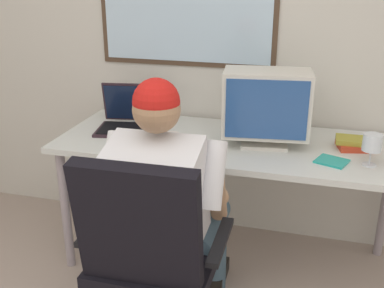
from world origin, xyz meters
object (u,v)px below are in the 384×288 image
at_px(cd_case, 332,161).
at_px(coffee_mug, 171,141).
at_px(wine_glass, 372,144).
at_px(crt_monitor, 266,104).
at_px(desk, 230,153).
at_px(office_chair, 149,249).
at_px(laptop, 127,117).
at_px(book_stack, 354,143).
at_px(person_seated, 168,201).

bearing_deg(cd_case, coffee_mug, -177.87).
relative_size(cd_case, coffee_mug, 2.03).
xyz_separation_m(wine_glass, coffee_mug, (-0.98, -0.04, -0.07)).
relative_size(crt_monitor, wine_glass, 3.01).
bearing_deg(desk, cd_case, -16.16).
bearing_deg(office_chair, wine_glass, 39.07).
relative_size(crt_monitor, laptop, 1.29).
bearing_deg(book_stack, cd_case, -116.66).
bearing_deg(desk, laptop, 174.17).
distance_m(laptop, coffee_mug, 0.43).
bearing_deg(laptop, office_chair, -62.86).
xyz_separation_m(book_stack, coffee_mug, (-0.92, -0.25, 0.01)).
distance_m(office_chair, crt_monitor, 0.99).
distance_m(book_stack, cd_case, 0.25).
bearing_deg(crt_monitor, desk, 178.13).
height_order(office_chair, coffee_mug, office_chair).
relative_size(person_seated, cd_case, 7.03).
height_order(desk, book_stack, book_stack).
height_order(laptop, wine_glass, laptop).
xyz_separation_m(person_seated, coffee_mug, (-0.11, 0.39, 0.14)).
xyz_separation_m(crt_monitor, coffee_mug, (-0.46, -0.18, -0.18)).
relative_size(crt_monitor, book_stack, 2.38).
distance_m(crt_monitor, cd_case, 0.44).
bearing_deg(office_chair, laptop, 117.14).
bearing_deg(office_chair, person_seated, 91.04).
bearing_deg(coffee_mug, wine_glass, 2.47).
distance_m(office_chair, cd_case, 0.99).
distance_m(laptop, cd_case, 1.18).
distance_m(person_seated, coffee_mug, 0.43).
relative_size(person_seated, laptop, 3.44).
height_order(book_stack, coffee_mug, coffee_mug).
relative_size(office_chair, book_stack, 5.11).
height_order(wine_glass, coffee_mug, wine_glass).
height_order(person_seated, cd_case, person_seated).
bearing_deg(cd_case, book_stack, 63.34).
bearing_deg(desk, person_seated, -106.29).
height_order(desk, person_seated, person_seated).
bearing_deg(person_seated, book_stack, 38.58).
distance_m(person_seated, laptop, 0.80).
distance_m(person_seated, book_stack, 1.04).
distance_m(office_chair, coffee_mug, 0.70).
height_order(person_seated, wine_glass, person_seated).
bearing_deg(wine_glass, desk, 168.62).
relative_size(book_stack, coffee_mug, 2.25).
bearing_deg(book_stack, coffee_mug, -164.76).
xyz_separation_m(person_seated, crt_monitor, (0.35, 0.57, 0.32)).
bearing_deg(office_chair, crt_monitor, 67.61).
bearing_deg(book_stack, person_seated, -141.42).
bearing_deg(crt_monitor, laptop, 175.05).
distance_m(desk, office_chair, 0.86).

